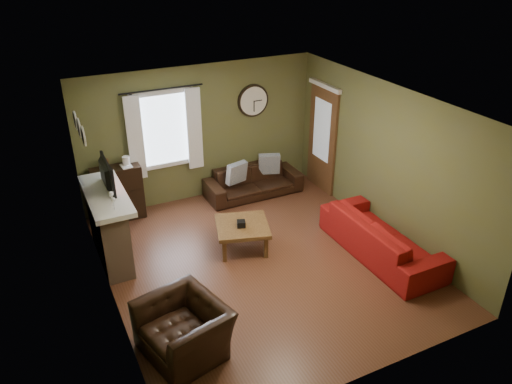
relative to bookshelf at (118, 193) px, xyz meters
name	(u,v)px	position (x,y,z in m)	size (l,w,h in m)	color
floor	(261,262)	(1.69, -2.38, -0.51)	(4.60, 5.20, 0.00)	#58301F
ceiling	(262,104)	(1.69, -2.38, 2.09)	(4.60, 5.20, 0.00)	white
wall_left	(104,225)	(-0.61, -2.38, 0.79)	(0.00, 5.20, 2.60)	brown
wall_right	(386,162)	(3.99, -2.38, 0.79)	(0.00, 5.20, 2.60)	brown
wall_back	(200,133)	(1.69, 0.22, 0.79)	(4.60, 0.00, 2.60)	brown
wall_front	(372,290)	(1.69, -4.98, 0.79)	(4.60, 0.00, 2.60)	brown
fireplace	(109,229)	(-0.41, -1.23, 0.04)	(0.40, 1.40, 1.10)	tan
firebox	(123,240)	(-0.22, -1.23, -0.21)	(0.04, 0.60, 0.55)	black
mantel	(106,195)	(-0.38, -1.23, 0.63)	(0.58, 1.60, 0.08)	white
tv	(103,178)	(-0.36, -1.08, 0.84)	(0.60, 0.08, 0.35)	black
tv_screen	(108,174)	(-0.28, -1.08, 0.90)	(0.02, 0.62, 0.36)	#994C3F
medallion_left	(83,136)	(-0.59, -1.58, 1.74)	(0.28, 0.28, 0.03)	white
medallion_mid	(79,128)	(-0.59, -1.23, 1.74)	(0.28, 0.28, 0.03)	white
medallion_right	(75,121)	(-0.59, -0.88, 1.74)	(0.28, 0.28, 0.03)	white
window_pane	(164,129)	(0.99, 0.20, 0.99)	(1.00, 0.02, 1.30)	silver
curtain_rod	(162,89)	(0.99, 0.10, 1.76)	(0.03, 0.03, 1.50)	black
curtain_left	(135,139)	(0.44, 0.10, 0.94)	(0.28, 0.04, 1.55)	white
curtain_right	(194,129)	(1.54, 0.10, 0.94)	(0.28, 0.04, 1.55)	white
wall_clock	(253,101)	(2.79, 0.17, 1.29)	(0.64, 0.06, 0.64)	white
door	(322,139)	(3.96, -0.53, 0.54)	(0.05, 0.90, 2.10)	brown
bookshelf	(118,193)	(0.00, 0.00, 0.00)	(0.86, 0.36, 1.02)	black
book	(122,171)	(0.10, -0.06, 0.45)	(0.18, 0.24, 0.02)	brown
sofa_brown	(253,181)	(2.60, -0.20, -0.23)	(1.91, 0.75, 0.56)	black
pillow_left	(237,173)	(2.24, -0.22, 0.04)	(0.42, 0.13, 0.42)	gray
pillow_right	(269,164)	(3.00, -0.12, 0.04)	(0.43, 0.13, 0.43)	gray
sofa_red	(382,237)	(3.53, -3.02, -0.18)	(2.27, 0.89, 0.66)	maroon
armchair	(184,329)	(-0.01, -3.64, -0.17)	(1.05, 0.92, 0.68)	black
coffee_table	(242,236)	(1.59, -1.87, -0.29)	(0.84, 0.84, 0.45)	brown
tissue_box	(241,229)	(1.55, -1.92, -0.11)	(0.13, 0.13, 0.10)	black
wine_glass_a	(114,204)	(-0.36, -1.80, 0.76)	(0.06, 0.06, 0.18)	white
wine_glass_b	(112,199)	(-0.36, -1.66, 0.78)	(0.08, 0.08, 0.21)	white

